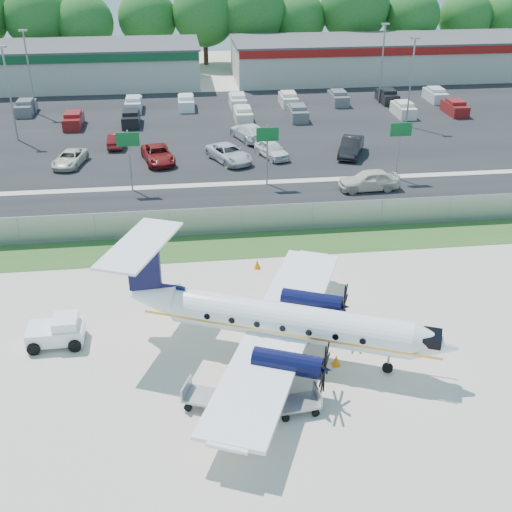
{
  "coord_description": "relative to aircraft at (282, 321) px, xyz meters",
  "views": [
    {
      "loc": [
        -3.98,
        -26.38,
        19.38
      ],
      "look_at": [
        0.0,
        6.0,
        2.3
      ],
      "focal_mm": 45.0,
      "sensor_mm": 36.0,
      "label": 1
    }
  ],
  "objects": [
    {
      "name": "parked_car_g",
      "position": [
        2.39,
        35.71,
        -2.03
      ],
      "size": [
        3.96,
        6.04,
        1.63
      ],
      "primitive_type": "imported",
      "rotation": [
        0.0,
        0.0,
        3.47
      ],
      "color": "silver",
      "rests_on": "ground"
    },
    {
      "name": "sign_right",
      "position": [
        13.5,
        23.31,
        1.59
      ],
      "size": [
        1.8,
        0.26,
        5.0
      ],
      "color": "gray",
      "rests_on": "ground"
    },
    {
      "name": "parked_car_e",
      "position": [
        11.25,
        29.8,
        -2.03
      ],
      "size": [
        3.62,
        5.42,
        1.69
      ],
      "primitive_type": "imported",
      "rotation": [
        0.0,
        0.0,
        -0.39
      ],
      "color": "black",
      "rests_on": "ground"
    },
    {
      "name": "parking_lot",
      "position": [
        -0.5,
        40.41,
        -2.01
      ],
      "size": [
        170.0,
        32.0,
        0.02
      ],
      "primitive_type": "cube",
      "color": "black",
      "rests_on": "ground"
    },
    {
      "name": "tree_line",
      "position": [
        -0.5,
        74.41,
        -2.03
      ],
      "size": [
        112.0,
        6.0,
        14.0
      ],
      "primitive_type": null,
      "color": "#1D5F1C",
      "rests_on": "ground"
    },
    {
      "name": "light_pole_nw",
      "position": [
        -20.5,
        38.41,
        3.21
      ],
      "size": [
        0.9,
        0.35,
        9.09
      ],
      "color": "gray",
      "rests_on": "ground"
    },
    {
      "name": "building_east",
      "position": [
        25.5,
        62.39,
        0.6
      ],
      "size": [
        44.4,
        12.4,
        5.24
      ],
      "color": "#B9B6A7",
      "rests_on": "ground"
    },
    {
      "name": "road_car_mid",
      "position": [
        10.51,
        21.23,
        -2.03
      ],
      "size": [
        4.99,
        2.17,
        1.67
      ],
      "primitive_type": "imported",
      "rotation": [
        0.0,
        0.0,
        -1.53
      ],
      "color": "beige",
      "rests_on": "ground"
    },
    {
      "name": "sign_mid",
      "position": [
        2.5,
        23.31,
        1.59
      ],
      "size": [
        1.8,
        0.26,
        5.0
      ],
      "color": "gray",
      "rests_on": "ground"
    },
    {
      "name": "pushback_tug",
      "position": [
        -11.23,
        2.4,
        -1.3
      ],
      "size": [
        2.82,
        2.03,
        1.51
      ],
      "color": "white",
      "rests_on": "ground"
    },
    {
      "name": "parked_car_d",
      "position": [
        3.89,
        30.17,
        -2.03
      ],
      "size": [
        3.19,
        4.76,
        1.51
      ],
      "primitive_type": "imported",
      "rotation": [
        0.0,
        0.0,
        0.35
      ],
      "color": "silver",
      "rests_on": "ground"
    },
    {
      "name": "baggage_cart_near",
      "position": [
        0.04,
        -4.24,
        -1.55
      ],
      "size": [
        2.1,
        1.41,
        1.03
      ],
      "color": "gray",
      "rests_on": "ground"
    },
    {
      "name": "light_pole_se",
      "position": [
        19.5,
        48.41,
        3.21
      ],
      "size": [
        0.9,
        0.35,
        9.09
      ],
      "color": "gray",
      "rests_on": "ground"
    },
    {
      "name": "cone_port_wing",
      "position": [
        -2.4,
        -3.68,
        -1.81
      ],
      "size": [
        0.33,
        0.33,
        0.47
      ],
      "color": "orange",
      "rests_on": "ground"
    },
    {
      "name": "access_road",
      "position": [
        -0.5,
        19.41,
        -2.01
      ],
      "size": [
        170.0,
        8.0,
        0.02
      ],
      "primitive_type": "cube",
      "color": "black",
      "rests_on": "ground"
    },
    {
      "name": "sign_left",
      "position": [
        -8.5,
        23.31,
        1.59
      ],
      "size": [
        1.8,
        0.26,
        5.0
      ],
      "color": "gray",
      "rests_on": "ground"
    },
    {
      "name": "cone_starboard_wing",
      "position": [
        -0.1,
        9.12,
        -1.74
      ],
      "size": [
        0.42,
        0.42,
        0.6
      ],
      "color": "orange",
      "rests_on": "ground"
    },
    {
      "name": "baggage_cart_far",
      "position": [
        -3.89,
        -3.4,
        -1.52
      ],
      "size": [
        2.41,
        1.96,
        1.1
      ],
      "color": "gray",
      "rests_on": "ground"
    },
    {
      "name": "perimeter_fence",
      "position": [
        -0.5,
        14.41,
        -1.02
      ],
      "size": [
        120.0,
        0.06,
        1.99
      ],
      "color": "gray",
      "rests_on": "ground"
    },
    {
      "name": "parked_car_f",
      "position": [
        -10.57,
        35.17,
        -2.03
      ],
      "size": [
        1.51,
        4.1,
        1.34
      ],
      "primitive_type": "imported",
      "rotation": [
        0.0,
        0.0,
        3.12
      ],
      "color": "maroon",
      "rests_on": "ground"
    },
    {
      "name": "parked_car_a",
      "position": [
        -14.29,
        30.16,
        -2.03
      ],
      "size": [
        3.1,
        5.0,
        1.29
      ],
      "primitive_type": "imported",
      "rotation": [
        0.0,
        0.0,
        -0.22
      ],
      "color": "beige",
      "rests_on": "ground"
    },
    {
      "name": "building_west",
      "position": [
        -24.5,
        62.39,
        0.6
      ],
      "size": [
        46.4,
        12.4,
        5.24
      ],
      "color": "#B9B6A7",
      "rests_on": "ground"
    },
    {
      "name": "parked_car_b",
      "position": [
        -6.5,
        30.05,
        -2.03
      ],
      "size": [
        3.43,
        5.61,
        1.45
      ],
      "primitive_type": "imported",
      "rotation": [
        0.0,
        0.0,
        0.21
      ],
      "color": "maroon",
      "rests_on": "ground"
    },
    {
      "name": "light_pole_sw",
      "position": [
        -20.5,
        48.41,
        3.21
      ],
      "size": [
        0.9,
        0.35,
        9.09
      ],
      "color": "gray",
      "rests_on": "ground"
    },
    {
      "name": "parked_car_c",
      "position": [
        -0.13,
        29.48,
        -2.03
      ],
      "size": [
        4.5,
        5.92,
        1.49
      ],
      "primitive_type": "imported",
      "rotation": [
        0.0,
        0.0,
        0.43
      ],
      "color": "silver",
      "rests_on": "ground"
    },
    {
      "name": "ground",
      "position": [
        -0.5,
        0.41,
        -2.03
      ],
      "size": [
        170.0,
        170.0,
        0.0
      ],
      "primitive_type": "plane",
      "color": "beige",
      "rests_on": "ground"
    },
    {
      "name": "grass_verge",
      "position": [
        -0.5,
        12.41,
        -2.02
      ],
      "size": [
        170.0,
        4.0,
        0.02
      ],
      "primitive_type": "cube",
      "color": "#2D561E",
      "rests_on": "ground"
    },
    {
      "name": "light_pole_ne",
      "position": [
        19.5,
        38.41,
        3.21
      ],
      "size": [
        0.9,
        0.35,
        9.09
      ],
      "color": "gray",
      "rests_on": "ground"
    },
    {
      "name": "aircraft",
      "position": [
        0.0,
        0.0,
        0.0
      ],
      "size": [
        16.93,
        16.44,
        5.25
      ],
      "color": "white",
      "rests_on": "ground"
    },
    {
      "name": "cone_nose",
      "position": [
        2.52,
        -1.19,
        -1.75
      ],
      "size": [
        0.41,
        0.41,
        0.59
      ],
      "color": "orange",
      "rests_on": "ground"
    },
    {
      "name": "far_parking_rows",
      "position": [
        -0.5,
        45.41,
        -2.03
      ],
      "size": [
        56.0,
        10.0,
        1.6
      ],
      "primitive_type": null,
      "color": "gray",
      "rests_on": "ground"
    }
  ]
}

